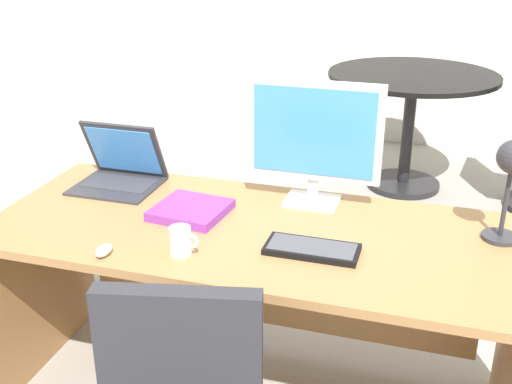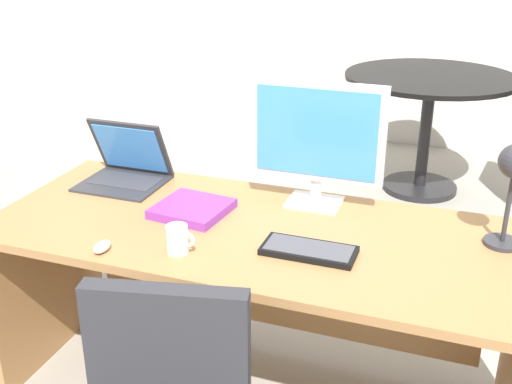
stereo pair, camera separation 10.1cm
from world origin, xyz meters
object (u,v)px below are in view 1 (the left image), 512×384
Objects in this scene: monitor at (314,135)px; desk at (257,274)px; coffee_mug at (181,241)px; mouse at (104,250)px; meeting_table at (411,103)px; keyboard at (312,249)px; laptop at (121,165)px; desk_lamp at (512,170)px; book at (191,210)px.

desk is at bearing -124.24° from monitor.
coffee_mug is (-0.16, -0.30, 0.26)m from desk.
mouse is at bearing -136.01° from desk.
coffee_mug is at bearing 18.79° from mouse.
mouse is at bearing -105.86° from meeting_table.
keyboard reaches higher than desk.
monitor is 6.42× the size of mouse.
meeting_table is at bearing 74.14° from mouse.
laptop is 1.07× the size of keyboard.
desk_lamp is at bearing 23.16° from keyboard.
laptop is 0.62m from mouse.
keyboard is at bearing -22.15° from laptop.
coffee_mug is at bearing -158.50° from desk_lamp.
laptop is at bearing 112.60° from mouse.
coffee_mug is (0.09, -0.29, 0.03)m from book.
keyboard is at bearing -77.51° from monitor.
mouse is 0.29× the size of book.
desk_lamp reaches higher than mouse.
desk_lamp is 1.07m from coffee_mug.
desk is at bearing 43.99° from mouse.
coffee_mug is at bearing -161.02° from keyboard.
monitor reaches higher than laptop.
desk_lamp reaches higher than book.
desk_lamp is (0.67, -0.14, -0.01)m from monitor.
keyboard is at bearing 18.98° from coffee_mug.
desk is 19.11× the size of coffee_mug.
monitor is 0.85m from mouse.
monitor reaches higher than mouse.
desk is 1.67× the size of meeting_table.
mouse is at bearing -161.09° from keyboard.
coffee_mug reaches higher than desk.
laptop is 3.33× the size of coffee_mug.
desk_lamp is at bearing 20.98° from mouse.
desk_lamp is 2.29m from meeting_table.
keyboard is 2.47m from meeting_table.
book is (-1.06, -0.10, -0.24)m from desk_lamp.
mouse is at bearing -161.21° from coffee_mug.
laptop is 2.34m from meeting_table.
desk is at bearing -16.52° from laptop.
book reaches higher than keyboard.
desk is at bearing 2.73° from book.
mouse is 0.07× the size of meeting_table.
monitor is 1.83× the size of book.
book reaches higher than desk.
laptop reaches higher than keyboard.
laptop reaches higher than meeting_table.
laptop is at bearing 133.88° from coffee_mug.
monitor is at bearing 168.49° from desk_lamp.
meeting_table is (0.37, 2.30, 0.09)m from desk.
meeting_table reaches higher than book.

